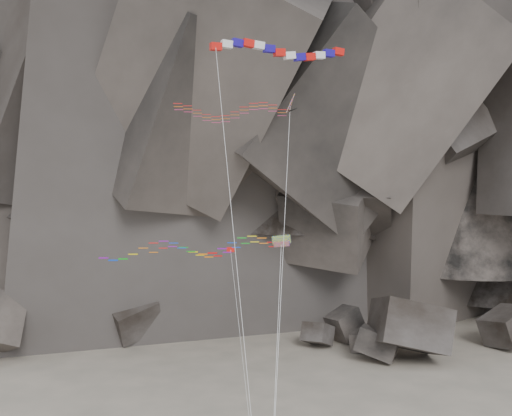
{
  "coord_description": "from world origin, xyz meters",
  "views": [
    {
      "loc": [
        -0.7,
        -42.97,
        22.24
      ],
      "look_at": [
        -1.87,
        6.0,
        19.36
      ],
      "focal_mm": 45.0,
      "sensor_mm": 36.0,
      "label": 1
    }
  ],
  "objects_px": {
    "banner_kite": "(279,53)",
    "pennant_kite": "(235,296)",
    "delta_kite": "(227,111)",
    "parafoil_kite": "(185,248)"
  },
  "relations": [
    {
      "from": "banner_kite",
      "to": "pennant_kite",
      "type": "xyz_separation_m",
      "value": [
        -3.04,
        0.18,
        -16.88
      ]
    },
    {
      "from": "delta_kite",
      "to": "pennant_kite",
      "type": "distance_m",
      "value": 13.35
    },
    {
      "from": "banner_kite",
      "to": "parafoil_kite",
      "type": "xyz_separation_m",
      "value": [
        -6.42,
        -0.64,
        -13.38
      ]
    },
    {
      "from": "parafoil_kite",
      "to": "banner_kite",
      "type": "bearing_deg",
      "value": 14.85
    },
    {
      "from": "parafoil_kite",
      "to": "pennant_kite",
      "type": "bearing_deg",
      "value": 22.74
    },
    {
      "from": "delta_kite",
      "to": "parafoil_kite",
      "type": "bearing_deg",
      "value": -123.05
    },
    {
      "from": "delta_kite",
      "to": "pennant_kite",
      "type": "relative_size",
      "value": 1.56
    },
    {
      "from": "delta_kite",
      "to": "parafoil_kite",
      "type": "distance_m",
      "value": 10.43
    },
    {
      "from": "banner_kite",
      "to": "parafoil_kite",
      "type": "relative_size",
      "value": 1.82
    },
    {
      "from": "banner_kite",
      "to": "delta_kite",
      "type": "bearing_deg",
      "value": 126.39
    }
  ]
}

